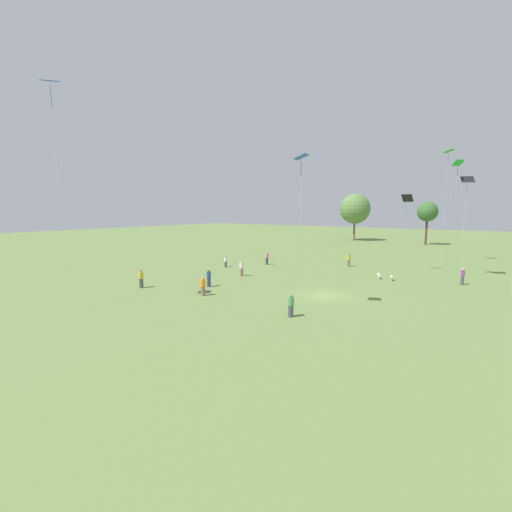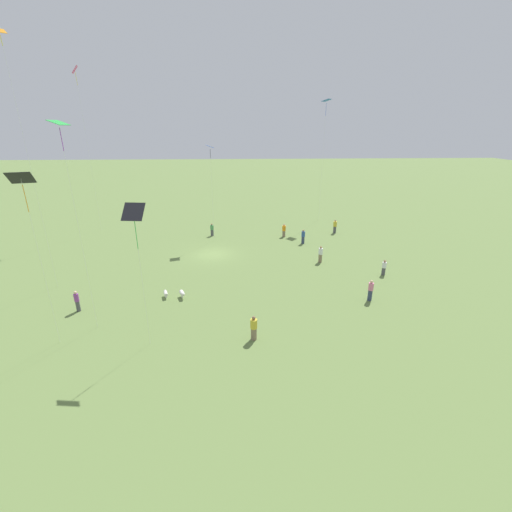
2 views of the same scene
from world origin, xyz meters
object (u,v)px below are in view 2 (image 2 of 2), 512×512
(kite_5, at_px, (5,57))
(kite_8, at_px, (210,150))
(person_4, at_px, (384,268))
(kite_2, at_px, (76,78))
(person_8, at_px, (320,254))
(kite_1, at_px, (61,134))
(person_0, at_px, (212,230))
(person_5, at_px, (335,227))
(kite_0, at_px, (22,183))
(person_7, at_px, (77,301))
(dog_0, at_px, (166,293))
(person_3, at_px, (254,328))
(kite_4, at_px, (326,105))
(person_1, at_px, (284,230))
(kite_7, at_px, (134,216))
(dog_1, at_px, (182,294))
(person_6, at_px, (370,290))
(person_2, at_px, (303,237))

(kite_5, height_order, kite_8, kite_5)
(person_4, relative_size, kite_2, 0.08)
(person_8, height_order, kite_1, kite_1)
(person_0, distance_m, person_5, 16.49)
(kite_0, bearing_deg, person_7, -54.54)
(person_8, bearing_deg, dog_0, 73.13)
(person_3, height_order, kite_4, kite_4)
(person_8, bearing_deg, person_1, -26.42)
(kite_4, bearing_deg, person_4, 89.73)
(person_8, bearing_deg, person_7, 70.56)
(person_0, bearing_deg, kite_7, 153.41)
(kite_0, height_order, dog_1, kite_0)
(kite_2, xyz_separation_m, kite_5, (-2.54, 17.84, -0.67))
(person_1, bearing_deg, kite_1, -133.84)
(kite_5, bearing_deg, person_3, -27.12)
(dog_1, bearing_deg, person_4, 170.06)
(person_8, height_order, dog_0, person_8)
(kite_1, height_order, kite_4, kite_4)
(person_8, relative_size, kite_2, 0.09)
(person_7, xyz_separation_m, dog_0, (-6.39, -1.95, -0.49))
(person_4, distance_m, dog_0, 20.60)
(person_1, distance_m, person_5, 7.19)
(kite_7, bearing_deg, person_1, 114.61)
(person_7, bearing_deg, kite_0, -152.55)
(person_7, xyz_separation_m, kite_7, (-6.62, 4.65, 7.88))
(person_0, height_order, dog_1, person_0)
(person_1, bearing_deg, person_3, -108.23)
(person_1, bearing_deg, person_8, -79.49)
(person_4, height_order, kite_4, kite_4)
(kite_7, height_order, dog_0, kite_7)
(kite_5, bearing_deg, person_0, 49.00)
(person_3, relative_size, person_8, 0.99)
(person_1, bearing_deg, kite_8, -179.24)
(kite_1, xyz_separation_m, dog_0, (-4.05, -4.39, -12.77))
(kite_2, relative_size, kite_7, 2.15)
(kite_2, xyz_separation_m, kite_7, (-12.99, 27.10, -10.15))
(person_5, height_order, person_7, person_5)
(person_6, bearing_deg, kite_5, -36.03)
(person_3, distance_m, kite_5, 26.21)
(person_5, bearing_deg, kite_5, -167.86)
(person_2, distance_m, kite_0, 29.68)
(person_0, relative_size, person_3, 0.94)
(kite_2, relative_size, kite_4, 1.19)
(person_6, relative_size, dog_1, 2.08)
(kite_2, xyz_separation_m, dog_0, (-12.76, 20.50, -18.52))
(person_8, distance_m, kite_7, 21.62)
(person_4, bearing_deg, person_7, 22.53)
(person_0, distance_m, person_2, 12.01)
(person_3, height_order, dog_1, person_3)
(kite_1, xyz_separation_m, kite_4, (-22.80, -29.43, 3.16))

